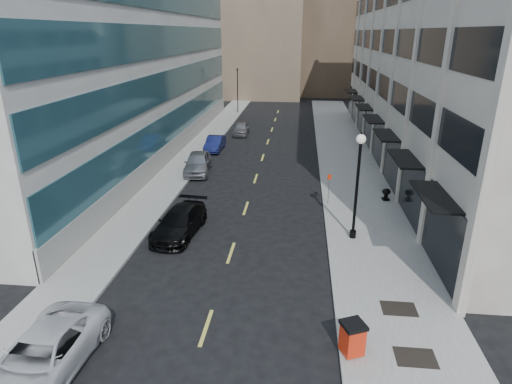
% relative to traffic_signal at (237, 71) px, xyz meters
% --- Properties ---
extents(ground, '(160.00, 160.00, 0.00)m').
position_rel_traffic_signal_xyz_m(ground, '(5.50, -48.00, -5.72)').
color(ground, black).
rests_on(ground, ground).
extents(sidewalk_right, '(5.00, 80.00, 0.15)m').
position_rel_traffic_signal_xyz_m(sidewalk_right, '(13.00, -28.00, -5.64)').
color(sidewalk_right, gray).
rests_on(sidewalk_right, ground).
extents(sidewalk_left, '(3.00, 80.00, 0.15)m').
position_rel_traffic_signal_xyz_m(sidewalk_left, '(-1.00, -28.00, -5.64)').
color(sidewalk_left, gray).
rests_on(sidewalk_left, ground).
extents(building_right, '(15.30, 46.50, 18.25)m').
position_rel_traffic_signal_xyz_m(building_right, '(22.44, -21.01, 3.28)').
color(building_right, beige).
rests_on(building_right, ground).
extents(building_left, '(16.14, 46.00, 20.00)m').
position_rel_traffic_signal_xyz_m(building_left, '(-10.45, -21.00, 4.27)').
color(building_left, silver).
rests_on(building_left, ground).
extents(skyline_tan_near, '(14.00, 18.00, 28.00)m').
position_rel_traffic_signal_xyz_m(skyline_tan_near, '(1.50, 20.00, 8.28)').
color(skyline_tan_near, '#7B6A50').
rests_on(skyline_tan_near, ground).
extents(skyline_tan_far, '(12.00, 14.00, 22.00)m').
position_rel_traffic_signal_xyz_m(skyline_tan_far, '(-8.50, 30.00, 5.28)').
color(skyline_tan_far, '#7B6A50').
rests_on(skyline_tan_far, ground).
extents(skyline_stone, '(10.00, 14.00, 20.00)m').
position_rel_traffic_signal_xyz_m(skyline_stone, '(23.50, 18.00, 4.28)').
color(skyline_stone, beige).
rests_on(skyline_stone, ground).
extents(grate_mid, '(1.40, 1.00, 0.01)m').
position_rel_traffic_signal_xyz_m(grate_mid, '(13.10, -47.00, -5.56)').
color(grate_mid, black).
rests_on(grate_mid, sidewalk_right).
extents(grate_far, '(1.40, 1.00, 0.01)m').
position_rel_traffic_signal_xyz_m(grate_far, '(13.10, -44.20, -5.56)').
color(grate_far, black).
rests_on(grate_far, sidewalk_right).
extents(road_centerline, '(0.15, 68.20, 0.01)m').
position_rel_traffic_signal_xyz_m(road_centerline, '(5.50, -31.00, -5.71)').
color(road_centerline, '#D8CC4C').
rests_on(road_centerline, ground).
extents(traffic_signal, '(0.66, 0.66, 6.98)m').
position_rel_traffic_signal_xyz_m(traffic_signal, '(0.00, 0.00, 0.00)').
color(traffic_signal, black).
rests_on(traffic_signal, ground).
extents(car_white_van, '(2.68, 5.47, 1.50)m').
position_rel_traffic_signal_xyz_m(car_white_van, '(0.70, -48.91, -4.97)').
color(car_white_van, silver).
rests_on(car_white_van, ground).
extents(car_black_pickup, '(2.51, 5.19, 1.46)m').
position_rel_traffic_signal_xyz_m(car_black_pickup, '(2.30, -38.13, -4.99)').
color(car_black_pickup, black).
rests_on(car_black_pickup, ground).
extents(car_silver_sedan, '(2.52, 5.09, 1.67)m').
position_rel_traffic_signal_xyz_m(car_silver_sedan, '(0.70, -27.00, -4.88)').
color(car_silver_sedan, gray).
rests_on(car_silver_sedan, ground).
extents(car_blue_sedan, '(1.45, 4.13, 1.36)m').
position_rel_traffic_signal_xyz_m(car_blue_sedan, '(0.70, -20.00, -5.04)').
color(car_blue_sedan, navy).
rests_on(car_blue_sedan, ground).
extents(car_grey_sedan, '(1.70, 3.96, 1.33)m').
position_rel_traffic_signal_xyz_m(car_grey_sedan, '(2.30, -13.14, -5.05)').
color(car_grey_sedan, slate).
rests_on(car_grey_sedan, ground).
extents(trash_bin, '(1.01, 1.01, 1.25)m').
position_rel_traffic_signal_xyz_m(trash_bin, '(10.90, -47.00, -4.89)').
color(trash_bin, red).
rests_on(trash_bin, sidewalk_right).
extents(lamppost, '(0.49, 0.49, 5.88)m').
position_rel_traffic_signal_xyz_m(lamppost, '(11.90, -37.82, -2.11)').
color(lamppost, black).
rests_on(lamppost, sidewalk_right).
extents(sign_post, '(0.25, 0.09, 2.16)m').
position_rel_traffic_signal_xyz_m(sign_post, '(10.80, -33.01, -4.16)').
color(sign_post, slate).
rests_on(sign_post, sidewalk_right).
extents(urn_planter, '(0.57, 0.57, 0.79)m').
position_rel_traffic_signal_xyz_m(urn_planter, '(14.68, -31.93, -5.09)').
color(urn_planter, black).
rests_on(urn_planter, sidewalk_right).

